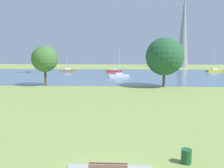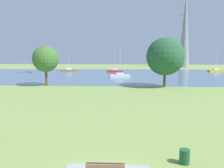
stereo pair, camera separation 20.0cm
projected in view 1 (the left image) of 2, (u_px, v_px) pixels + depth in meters
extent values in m
plane|color=#7F994C|center=(117.00, 95.00, 32.20)|extent=(160.00, 160.00, 0.00)
cube|color=#83614B|center=(108.00, 167.00, 10.44)|extent=(1.80, 0.05, 0.44)
cylinder|color=#1E512D|center=(186.00, 156.00, 12.29)|extent=(0.56, 0.56, 0.80)
cube|color=slate|center=(119.00, 75.00, 59.89)|extent=(140.00, 40.00, 0.02)
cube|color=white|center=(119.00, 76.00, 53.93)|extent=(4.97, 2.21, 0.60)
cube|color=white|center=(119.00, 74.00, 53.85)|extent=(1.95, 1.36, 0.50)
cylinder|color=silver|center=(119.00, 60.00, 53.39)|extent=(0.10, 0.10, 6.95)
cube|color=red|center=(114.00, 71.00, 67.94)|extent=(4.81, 1.54, 0.60)
cube|color=white|center=(114.00, 69.00, 67.86)|extent=(1.81, 1.11, 0.50)
cylinder|color=silver|center=(114.00, 60.00, 67.45)|extent=(0.10, 0.10, 6.29)
cube|color=yellow|center=(214.00, 71.00, 69.96)|extent=(5.01, 2.49, 0.60)
cube|color=white|center=(214.00, 69.00, 69.88)|extent=(1.99, 1.46, 0.50)
cylinder|color=silver|center=(215.00, 58.00, 69.39)|extent=(0.10, 0.10, 7.44)
cube|color=brown|center=(68.00, 71.00, 70.48)|extent=(5.03, 2.94, 0.60)
cube|color=white|center=(68.00, 69.00, 70.40)|extent=(2.06, 1.61, 0.50)
cylinder|color=silver|center=(67.00, 62.00, 70.09)|extent=(0.10, 0.10, 4.94)
cylinder|color=brown|center=(45.00, 77.00, 40.56)|extent=(0.44, 0.44, 3.21)
sphere|color=#3E6C31|center=(45.00, 59.00, 40.10)|extent=(4.69, 4.69, 4.69)
cylinder|color=brown|center=(164.00, 78.00, 39.13)|extent=(0.44, 0.44, 3.04)
sphere|color=#275834|center=(165.00, 56.00, 38.60)|extent=(6.53, 6.53, 6.53)
cone|color=gray|center=(184.00, 30.00, 88.50)|extent=(4.40, 4.40, 29.39)
cube|color=gray|center=(185.00, 7.00, 87.26)|extent=(6.40, 0.30, 0.30)
cube|color=gray|center=(184.00, 15.00, 87.68)|extent=(5.20, 0.30, 0.30)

